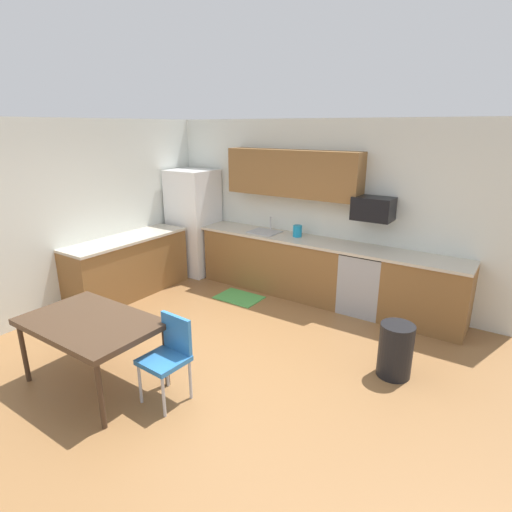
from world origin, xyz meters
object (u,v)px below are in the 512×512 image
(chair_near_table, at_px, (169,352))
(kettle, at_px, (297,232))
(refrigerator, at_px, (194,222))
(dining_table, at_px, (90,325))
(microwave, at_px, (373,209))
(oven_range, at_px, (365,281))
(trash_bin, at_px, (395,350))

(chair_near_table, xyz_separation_m, kettle, (-0.29, 3.08, 0.52))
(refrigerator, height_order, dining_table, refrigerator)
(refrigerator, relative_size, chair_near_table, 2.19)
(microwave, bearing_deg, chair_near_table, -105.34)
(oven_range, xyz_separation_m, kettle, (-1.15, 0.05, 0.56))
(dining_table, height_order, kettle, kettle)
(oven_range, bearing_deg, trash_bin, -58.40)
(refrigerator, bearing_deg, chair_near_table, -51.65)
(dining_table, height_order, chair_near_table, chair_near_table)
(chair_near_table, height_order, kettle, kettle)
(dining_table, distance_m, trash_bin, 3.19)
(dining_table, xyz_separation_m, kettle, (0.53, 3.35, 0.35))
(microwave, relative_size, chair_near_table, 0.64)
(dining_table, distance_m, kettle, 3.41)
(microwave, relative_size, dining_table, 0.39)
(trash_bin, bearing_deg, dining_table, -143.24)
(oven_range, xyz_separation_m, dining_table, (-1.68, -3.30, 0.21))
(refrigerator, height_order, chair_near_table, refrigerator)
(microwave, height_order, chair_near_table, microwave)
(oven_range, relative_size, kettle, 4.55)
(refrigerator, xyz_separation_m, chair_near_table, (2.33, -2.95, -0.43))
(trash_bin, bearing_deg, oven_range, 121.60)
(microwave, bearing_deg, trash_bin, -60.13)
(microwave, height_order, dining_table, microwave)
(refrigerator, distance_m, trash_bin, 4.31)
(refrigerator, xyz_separation_m, kettle, (2.04, 0.13, 0.09))
(dining_table, bearing_deg, oven_range, 63.02)
(chair_near_table, bearing_deg, refrigerator, 128.35)
(microwave, distance_m, trash_bin, 2.11)
(refrigerator, distance_m, oven_range, 3.23)
(refrigerator, distance_m, dining_table, 3.57)
(refrigerator, distance_m, kettle, 2.05)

